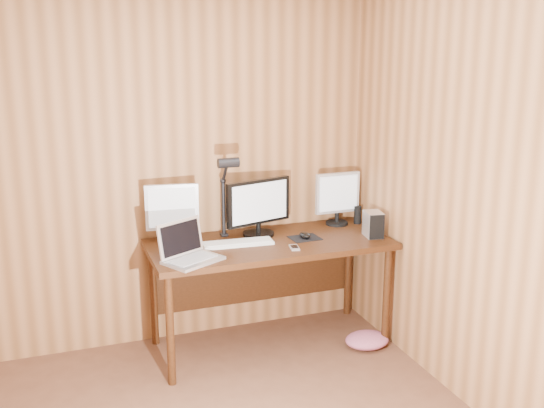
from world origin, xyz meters
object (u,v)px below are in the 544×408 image
monitor_left (172,212)px  speaker (358,215)px  laptop (188,251)px  keyboard (238,243)px  monitor_center (259,207)px  hard_drive (373,224)px  mouse (305,235)px  monitor_right (338,197)px  desk (266,255)px  desk_lamp (226,185)px  phone (294,247)px

monitor_left → speaker: monitor_left is taller
laptop → keyboard: bearing=-2.0°
monitor_center → hard_drive: size_ratio=2.82×
monitor_center → mouse: bearing=-48.1°
monitor_left → keyboard: bearing=-16.4°
monitor_right → hard_drive: size_ratio=2.22×
monitor_right → laptop: size_ratio=0.93×
monitor_center → speaker: 0.79m
monitor_center → monitor_right: size_ratio=1.27×
monitor_left → hard_drive: size_ratio=2.29×
hard_drive → speaker: bearing=91.2°
monitor_left → laptop: bearing=-78.6°
speaker → desk: bearing=-171.2°
desk → desk_lamp: 0.56m
monitor_left → phone: size_ratio=3.43×
speaker → hard_drive: bearing=-98.6°
monitor_left → laptop: size_ratio=0.96×
speaker → desk_lamp: (-1.00, -0.04, 0.31)m
keyboard → desk_lamp: desk_lamp is taller
desk_lamp → desk: bearing=-0.1°
phone → speaker: bearing=40.5°
desk_lamp → keyboard: bearing=-59.9°
desk → monitor_right: monitor_right is taller
hard_drive → phone: hard_drive is taller
laptop → speaker: 1.39m
hard_drive → monitor_right: bearing=116.3°
keyboard → hard_drive: bearing=-4.7°
monitor_right → mouse: (-0.35, -0.23, -0.18)m
monitor_center → laptop: size_ratio=1.18×
phone → speaker: speaker is taller
desk → laptop: bearing=-157.1°
monitor_right → phone: (-0.50, -0.41, -0.20)m
keyboard → hard_drive: 0.94m
monitor_center → keyboard: size_ratio=1.04×
monitor_center → mouse: 0.37m
monitor_left → desk_lamp: (0.36, -0.04, 0.16)m
mouse → desk: bearing=154.1°
desk → speaker: size_ratio=12.27×
monitor_center → speaker: (0.77, 0.03, -0.14)m
desk → phone: size_ratio=13.92×
monitor_center → phone: monitor_center is taller
monitor_left → mouse: size_ratio=3.56×
monitor_left → mouse: 0.90m
laptop → speaker: (1.34, 0.37, 0.01)m
mouse → speaker: 0.54m
phone → desk_lamp: size_ratio=0.19×
desk → monitor_center: monitor_center is taller
phone → desk_lamp: (-0.35, 0.35, 0.37)m
monitor_center → mouse: monitor_center is taller
phone → mouse: bearing=60.4°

